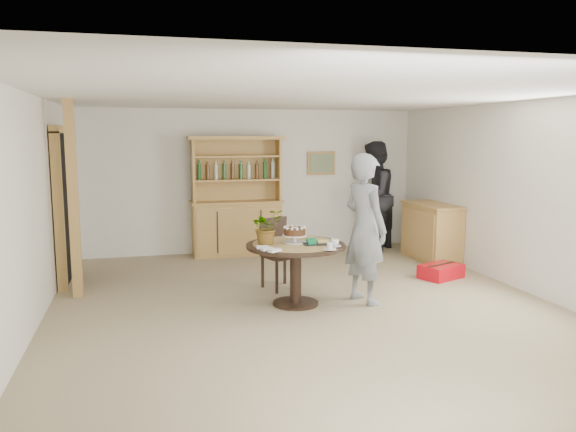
# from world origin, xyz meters

# --- Properties ---
(ground) EXTENTS (7.00, 7.00, 0.00)m
(ground) POSITION_xyz_m (0.00, 0.00, 0.00)
(ground) COLOR tan
(ground) RESTS_ON ground
(room_shell) EXTENTS (6.04, 7.04, 2.52)m
(room_shell) POSITION_xyz_m (0.00, 0.01, 1.74)
(room_shell) COLOR white
(room_shell) RESTS_ON ground
(doorway) EXTENTS (0.13, 1.10, 2.18)m
(doorway) POSITION_xyz_m (-2.93, 2.00, 1.11)
(doorway) COLOR black
(doorway) RESTS_ON ground
(pine_post) EXTENTS (0.12, 0.12, 2.50)m
(pine_post) POSITION_xyz_m (-2.70, 1.20, 1.25)
(pine_post) COLOR tan
(pine_post) RESTS_ON ground
(hutch) EXTENTS (1.62, 0.54, 2.04)m
(hutch) POSITION_xyz_m (-0.30, 3.24, 0.69)
(hutch) COLOR tan
(hutch) RESTS_ON ground
(sideboard) EXTENTS (0.54, 1.26, 0.94)m
(sideboard) POSITION_xyz_m (2.74, 2.00, 0.47)
(sideboard) COLOR tan
(sideboard) RESTS_ON ground
(dining_table) EXTENTS (1.20, 1.20, 0.76)m
(dining_table) POSITION_xyz_m (-0.09, 0.17, 0.60)
(dining_table) COLOR black
(dining_table) RESTS_ON ground
(dining_chair) EXTENTS (0.53, 0.53, 0.95)m
(dining_chair) POSITION_xyz_m (-0.12, 1.00, 0.54)
(dining_chair) COLOR black
(dining_chair) RESTS_ON ground
(birthday_cake) EXTENTS (0.30, 0.30, 0.20)m
(birthday_cake) POSITION_xyz_m (-0.09, 0.22, 0.88)
(birthday_cake) COLOR white
(birthday_cake) RESTS_ON dining_table
(flower_vase) EXTENTS (0.47, 0.44, 0.42)m
(flower_vase) POSITION_xyz_m (-0.44, 0.22, 0.97)
(flower_vase) COLOR #3F7233
(flower_vase) RESTS_ON dining_table
(gift_tray) EXTENTS (0.30, 0.20, 0.08)m
(gift_tray) POSITION_xyz_m (0.13, 0.05, 0.79)
(gift_tray) COLOR black
(gift_tray) RESTS_ON dining_table
(coffee_cup_a) EXTENTS (0.15, 0.15, 0.09)m
(coffee_cup_a) POSITION_xyz_m (0.31, -0.11, 0.80)
(coffee_cup_a) COLOR silver
(coffee_cup_a) RESTS_ON dining_table
(coffee_cup_b) EXTENTS (0.15, 0.15, 0.08)m
(coffee_cup_b) POSITION_xyz_m (0.19, -0.28, 0.79)
(coffee_cup_b) COLOR silver
(coffee_cup_b) RESTS_ON dining_table
(napkins) EXTENTS (0.24, 0.33, 0.03)m
(napkins) POSITION_xyz_m (-0.50, -0.14, 0.77)
(napkins) COLOR white
(napkins) RESTS_ON dining_table
(teen_boy) EXTENTS (0.63, 0.78, 1.84)m
(teen_boy) POSITION_xyz_m (0.76, 0.07, 0.92)
(teen_boy) COLOR slate
(teen_boy) RESTS_ON ground
(adult_person) EXTENTS (1.19, 1.19, 1.95)m
(adult_person) POSITION_xyz_m (2.12, 3.00, 0.97)
(adult_person) COLOR black
(adult_person) RESTS_ON ground
(red_suitcase) EXTENTS (0.71, 0.60, 0.21)m
(red_suitcase) POSITION_xyz_m (2.29, 0.87, 0.10)
(red_suitcase) COLOR red
(red_suitcase) RESTS_ON ground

